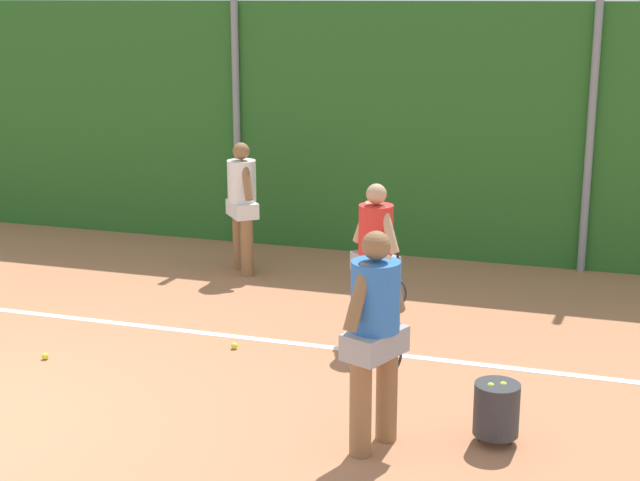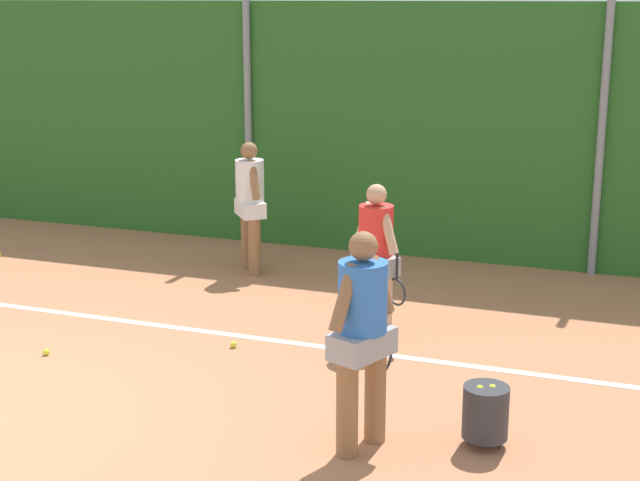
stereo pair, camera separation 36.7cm
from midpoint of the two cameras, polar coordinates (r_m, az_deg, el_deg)
name	(u,v)px [view 2 (the right image)]	position (r m, az deg, el deg)	size (l,w,h in m)	color
ground_plane	(76,344)	(9.91, -13.45, -6.09)	(25.15, 25.15, 0.00)	#B2704C
hedge_fence_backdrop	(253,124)	(13.39, -3.25, 7.04)	(16.35, 0.25, 3.36)	#286023
fence_post_center	(248,111)	(13.20, -3.57, 7.80)	(0.10, 0.10, 3.75)	gray
fence_post_right	(602,127)	(12.14, 17.47, 6.57)	(0.10, 0.10, 3.75)	gray
court_baseline_paint	(117,320)	(10.51, -11.16, -4.72)	(11.95, 0.10, 0.01)	white
player_foreground_near	(363,330)	(7.19, 4.05, -5.40)	(0.47, 0.77, 1.74)	#8C603D
player_midcourt	(376,254)	(9.52, 4.49, -0.83)	(0.67, 0.50, 1.62)	tan
player_backcourt_far	(250,200)	(11.90, -3.36, 2.46)	(0.53, 0.56, 1.67)	#8C603D
ball_hopper	(486,412)	(7.60, 11.33, -10.09)	(0.36, 0.36, 0.51)	#2D2D33
tennis_ball_0	(46,352)	(9.67, -15.14, -6.52)	(0.07, 0.07, 0.07)	#CCDB33
tennis_ball_1	(233,345)	(9.55, -4.14, -6.28)	(0.07, 0.07, 0.07)	#CCDB33
tennis_ball_4	(349,369)	(8.96, 2.95, -7.73)	(0.07, 0.07, 0.07)	#CCDB33
tennis_ball_5	(386,308)	(10.64, 5.00, -4.09)	(0.07, 0.07, 0.07)	#CCDB33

